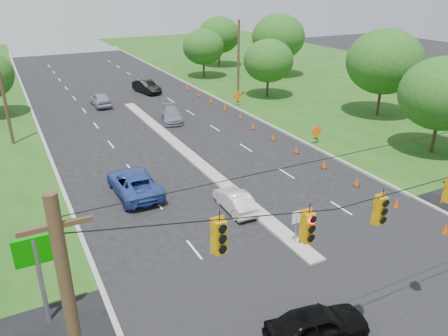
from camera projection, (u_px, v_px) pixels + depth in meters
ground at (377, 315)px, 18.59m from camera, size 160.00×160.00×0.00m
grass_right at (445, 111)px, 47.50m from camera, size 40.00×160.00×0.06m
cross_street at (377, 315)px, 18.59m from camera, size 160.00×14.00×0.02m
curb_left at (43, 140)px, 38.85m from camera, size 0.25×110.00×0.16m
curb_right at (241, 111)px, 47.32m from camera, size 0.25×110.00×0.16m
median at (187, 154)px, 35.74m from camera, size 1.00×34.00×0.18m
median_sign at (296, 221)px, 22.91m from camera, size 0.55×0.06×2.05m
signal_span at (416, 225)px, 15.78m from camera, size 25.60×0.32×9.00m
utility_pole_far_left at (3, 93)px, 36.06m from camera, size 0.28×0.28×9.00m
utility_pole_far_right at (238, 60)px, 50.62m from camera, size 0.28×0.28×9.00m
cone_0 at (445, 229)px, 24.28m from camera, size 0.32×0.32×0.70m
cone_1 at (396, 203)px, 27.14m from camera, size 0.32×0.32×0.70m
cone_2 at (357, 182)px, 30.00m from camera, size 0.32×0.32×0.70m
cone_3 at (324, 164)px, 32.86m from camera, size 0.32×0.32×0.70m
cone_4 at (297, 149)px, 35.71m from camera, size 0.32×0.32×0.70m
cone_5 at (273, 137)px, 38.57m from camera, size 0.32×0.32×0.70m
cone_6 at (253, 126)px, 41.43m from camera, size 0.32×0.32×0.70m
cone_7 at (240, 116)px, 44.54m from camera, size 0.32×0.32×0.70m
cone_8 at (225, 107)px, 47.39m from camera, size 0.32×0.32×0.70m
cone_9 at (211, 100)px, 50.25m from camera, size 0.32×0.32×0.70m
cone_10 at (198, 94)px, 53.11m from camera, size 0.32×0.32×0.70m
cone_11 at (187, 88)px, 55.96m from camera, size 0.32×0.32×0.70m
work_sign_1 at (316, 132)px, 37.38m from camera, size 1.27×0.58×1.37m
work_sign_2 at (238, 97)px, 48.81m from camera, size 1.27×0.58×1.37m
tree_7 at (443, 94)px, 33.97m from camera, size 6.72×6.72×7.84m
tree_8 at (385, 62)px, 43.56m from camera, size 7.56×7.56×8.82m
tree_9 at (268, 61)px, 51.33m from camera, size 5.88×5.88×6.86m
tree_10 at (278, 37)px, 62.36m from camera, size 7.56×7.56×8.82m
tree_11 at (219, 35)px, 69.91m from camera, size 6.72×6.72×7.84m
tree_12 at (203, 47)px, 61.92m from camera, size 5.88×5.88×6.86m
black_sedan at (317, 324)px, 17.09m from camera, size 4.40×2.30×1.43m
white_sedan at (235, 201)px, 26.82m from camera, size 1.47×3.89×1.27m
blue_pickup at (134, 183)px, 28.79m from camera, size 2.66×5.71×1.58m
silver_car_far at (172, 114)px, 43.82m from camera, size 2.98×4.96×1.35m
silver_car_oncoming at (100, 100)px, 48.94m from camera, size 1.80×4.42×1.50m
dark_car_receding at (146, 87)px, 54.68m from camera, size 2.61×4.98×1.56m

